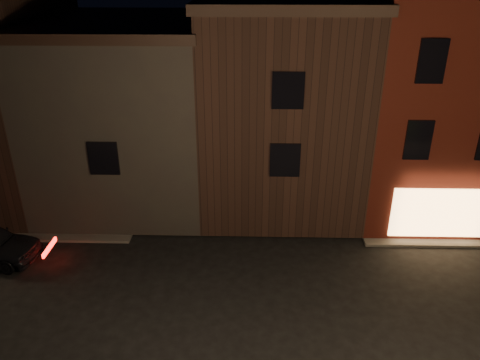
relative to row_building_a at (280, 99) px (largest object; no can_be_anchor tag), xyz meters
name	(u,v)px	position (x,y,z in m)	size (l,w,h in m)	color
ground	(244,330)	(-1.50, -10.50, -4.83)	(120.00, 120.00, 0.00)	black
corner_building	(424,93)	(6.50, -1.03, 0.57)	(6.50, 8.50, 10.50)	#47130C
row_building_a	(280,99)	(0.00, 0.00, 0.00)	(7.30, 10.30, 9.40)	black
row_building_b	(132,107)	(-7.25, 0.00, -0.50)	(7.80, 10.30, 8.40)	black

